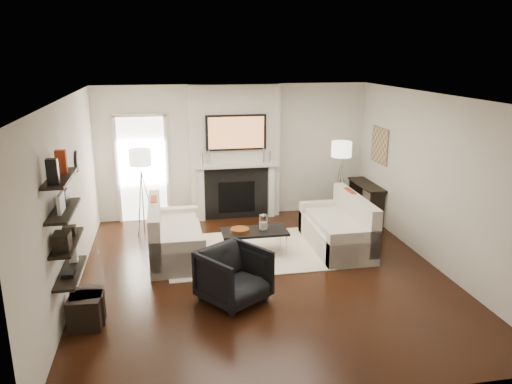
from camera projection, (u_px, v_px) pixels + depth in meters
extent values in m
plane|color=black|center=(263.00, 274.00, 7.71)|extent=(6.00, 6.00, 0.00)
plane|color=white|center=(264.00, 97.00, 6.98)|extent=(6.00, 6.00, 0.00)
plane|color=silver|center=(234.00, 151.00, 10.18)|extent=(5.50, 0.00, 5.50)
plane|color=silver|center=(330.00, 277.00, 4.51)|extent=(5.50, 0.00, 5.50)
plane|color=silver|center=(68.00, 200.00, 6.85)|extent=(0.00, 6.00, 6.00)
plane|color=silver|center=(435.00, 181.00, 7.84)|extent=(0.00, 6.00, 6.00)
cube|color=silver|center=(235.00, 152.00, 10.06)|extent=(1.80, 0.25, 2.70)
cube|color=black|center=(237.00, 194.00, 10.16)|extent=(1.30, 0.02, 1.04)
cube|color=black|center=(237.00, 197.00, 10.18)|extent=(0.75, 0.02, 0.65)
cube|color=white|center=(201.00, 195.00, 10.00)|extent=(0.12, 0.08, 1.10)
cube|color=white|center=(271.00, 191.00, 10.25)|extent=(0.12, 0.08, 1.10)
cube|color=white|center=(237.00, 166.00, 9.95)|extent=(1.70, 0.18, 0.07)
cube|color=black|center=(236.00, 132.00, 9.80)|extent=(1.20, 0.06, 0.70)
cube|color=#BF723F|center=(236.00, 133.00, 9.77)|extent=(1.10, 0.00, 0.62)
cylinder|color=silver|center=(209.00, 157.00, 9.81)|extent=(0.04, 0.04, 0.30)
cylinder|color=silver|center=(202.00, 159.00, 9.80)|extent=(0.04, 0.04, 0.24)
cylinder|color=silver|center=(264.00, 155.00, 10.01)|extent=(0.04, 0.04, 0.30)
cylinder|color=silver|center=(270.00, 157.00, 10.04)|extent=(0.04, 0.04, 0.24)
cube|color=white|center=(143.00, 170.00, 9.91)|extent=(0.90, 0.02, 2.10)
cube|color=white|center=(118.00, 171.00, 9.81)|extent=(0.06, 0.06, 2.16)
cube|color=white|center=(167.00, 169.00, 9.98)|extent=(0.06, 0.06, 2.16)
cube|color=white|center=(139.00, 115.00, 9.60)|extent=(1.02, 0.06, 0.06)
cube|color=#F2E3C6|center=(245.00, 252.00, 8.55)|extent=(2.60, 2.00, 0.01)
cube|color=beige|center=(177.00, 244.00, 8.32)|extent=(0.85, 1.80, 0.42)
cube|color=beige|center=(155.00, 228.00, 8.18)|extent=(0.18, 1.80, 0.80)
cube|color=beige|center=(178.00, 258.00, 7.53)|extent=(0.85, 0.18, 0.60)
cube|color=beige|center=(175.00, 223.00, 9.07)|extent=(0.85, 0.18, 0.60)
cube|color=beige|center=(179.00, 230.00, 8.26)|extent=(0.63, 1.44, 0.10)
cube|color=#AD3415|center=(155.00, 211.00, 8.41)|extent=(0.10, 0.42, 0.42)
cube|color=black|center=(154.00, 223.00, 7.84)|extent=(0.10, 0.40, 0.40)
cube|color=beige|center=(336.00, 236.00, 8.70)|extent=(0.85, 1.80, 0.42)
cube|color=beige|center=(355.00, 218.00, 8.67)|extent=(0.18, 1.80, 0.80)
cube|color=beige|center=(353.00, 249.00, 7.91)|extent=(0.85, 0.18, 0.60)
cube|color=beige|center=(322.00, 217.00, 9.44)|extent=(0.85, 0.18, 0.60)
cube|color=beige|center=(334.00, 222.00, 8.62)|extent=(0.63, 1.44, 0.10)
cube|color=#AD3415|center=(349.00, 202.00, 8.90)|extent=(0.10, 0.42, 0.42)
cube|color=black|center=(362.00, 212.00, 8.34)|extent=(0.10, 0.40, 0.40)
cube|color=black|center=(255.00, 232.00, 8.37)|extent=(1.10, 0.55, 0.04)
cylinder|color=silver|center=(227.00, 250.00, 8.13)|extent=(0.02, 0.02, 0.38)
cylinder|color=silver|center=(286.00, 246.00, 8.31)|extent=(0.02, 0.02, 0.38)
cylinder|color=silver|center=(224.00, 241.00, 8.54)|extent=(0.02, 0.02, 0.38)
cylinder|color=silver|center=(280.00, 237.00, 8.72)|extent=(0.02, 0.02, 0.38)
cylinder|color=white|center=(263.00, 222.00, 8.35)|extent=(0.14, 0.14, 0.25)
cylinder|color=white|center=(263.00, 226.00, 8.37)|extent=(0.09, 0.09, 0.14)
cylinder|color=#9C4F1A|center=(240.00, 230.00, 8.31)|extent=(0.31, 0.31, 0.05)
imported|color=black|center=(234.00, 273.00, 6.77)|extent=(1.08, 1.07, 0.82)
cylinder|color=silver|center=(143.00, 202.00, 9.34)|extent=(0.02, 0.02, 1.20)
cylinder|color=white|center=(140.00, 157.00, 9.11)|extent=(0.40, 0.40, 0.30)
cylinder|color=silver|center=(149.00, 201.00, 9.36)|extent=(0.25, 0.02, 1.23)
cylinder|color=silver|center=(140.00, 200.00, 9.42)|extent=(0.14, 0.22, 1.23)
cylinder|color=silver|center=(140.00, 203.00, 9.24)|extent=(0.14, 0.22, 1.23)
cylinder|color=silver|center=(340.00, 190.00, 10.10)|extent=(0.02, 0.02, 1.20)
cylinder|color=white|center=(342.00, 149.00, 9.87)|extent=(0.40, 0.40, 0.30)
cylinder|color=silver|center=(345.00, 190.00, 10.12)|extent=(0.25, 0.02, 1.23)
cylinder|color=silver|center=(335.00, 189.00, 10.18)|extent=(0.14, 0.22, 1.23)
cylinder|color=silver|center=(339.00, 192.00, 10.00)|extent=(0.14, 0.22, 1.23)
cube|color=black|center=(367.00, 185.00, 10.04)|extent=(0.35, 1.20, 0.04)
cube|color=black|center=(377.00, 211.00, 9.62)|extent=(0.30, 0.04, 0.71)
cube|color=black|center=(355.00, 195.00, 10.66)|extent=(0.30, 0.04, 0.71)
cube|color=#997F4C|center=(380.00, 145.00, 9.72)|extent=(0.03, 0.70, 0.70)
cube|color=black|center=(70.00, 273.00, 6.11)|extent=(0.25, 1.00, 0.03)
cube|color=black|center=(67.00, 242.00, 6.00)|extent=(0.25, 1.00, 0.04)
cube|color=black|center=(64.00, 211.00, 5.89)|extent=(0.25, 1.00, 0.04)
cube|color=black|center=(60.00, 178.00, 5.78)|extent=(0.25, 1.00, 0.04)
cube|color=black|center=(53.00, 171.00, 5.42)|extent=(0.12, 0.10, 0.28)
cube|color=#AD3415|center=(61.00, 162.00, 5.90)|extent=(0.12, 0.10, 0.28)
cube|color=white|center=(61.00, 203.00, 5.76)|extent=(0.04, 0.30, 0.22)
cube|color=black|center=(66.00, 197.00, 6.07)|extent=(0.04, 0.22, 0.18)
cube|color=black|center=(62.00, 241.00, 5.72)|extent=(0.18, 0.25, 0.20)
cube|color=black|center=(69.00, 230.00, 6.18)|extent=(0.15, 0.12, 0.12)
cube|color=black|center=(69.00, 273.00, 5.99)|extent=(0.14, 0.20, 0.05)
cube|color=white|center=(74.00, 255.00, 6.37)|extent=(0.10, 0.10, 0.18)
cylinder|color=black|center=(77.00, 161.00, 7.61)|extent=(0.04, 0.34, 0.34)
cylinder|color=white|center=(79.00, 161.00, 7.62)|extent=(0.01, 0.29, 0.29)
cube|color=black|center=(87.00, 307.00, 6.31)|extent=(0.45, 0.45, 0.40)
cube|color=black|center=(86.00, 311.00, 6.20)|extent=(0.43, 0.43, 0.40)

